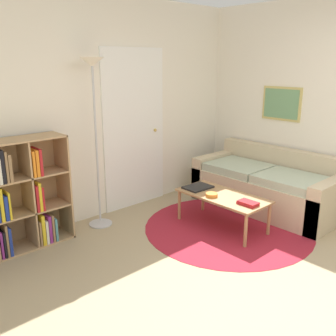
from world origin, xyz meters
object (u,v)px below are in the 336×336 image
Objects in this scene: bookshelf at (3,202)px; coffee_table at (223,198)px; floor_lamp at (94,94)px; couch at (268,186)px; bowl at (212,195)px; laptop at (198,187)px.

coffee_table is at bearing -27.77° from bookshelf.
bookshelf is 0.63× the size of floor_lamp.
couch is 1.08m from bowl.
bookshelf reaches higher than bowl.
coffee_table is 0.15m from bowl.
laptop is 2.45× the size of bowl.
coffee_table is 3.17× the size of laptop.
coffee_table is 7.75× the size of bowl.
bowl is at bearing 177.24° from couch.
floor_lamp reaches higher than coffee_table.
couch reaches higher than coffee_table.
couch is 0.94m from coffee_table.
laptop is at bearing 71.41° from bowl.
bookshelf is 2.14m from laptop.
floor_lamp is (1.04, -0.07, 0.98)m from bookshelf.
couch is at bearing -19.87° from bookshelf.
laptop is 0.32m from bowl.
floor_lamp reaches higher than bookshelf.
couch is (2.98, -1.08, -0.26)m from bookshelf.
coffee_table is at bearing 179.92° from couch.
bowl reaches higher than coffee_table.
bookshelf is at bearing 151.75° from bowl.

